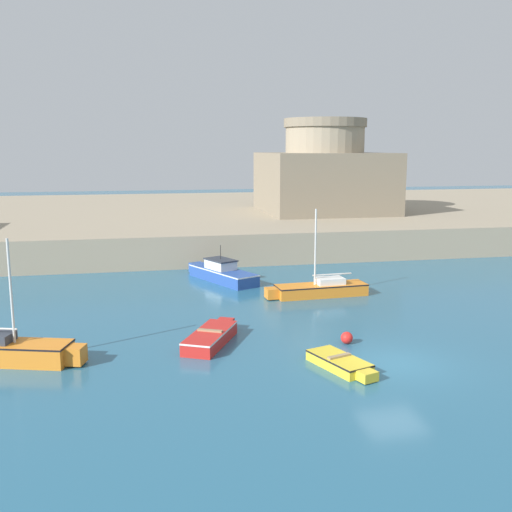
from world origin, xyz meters
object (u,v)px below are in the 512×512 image
(mooring_buoy, at_px, (347,338))
(fortress, at_px, (324,176))
(sailboat_orange_1, at_px, (9,350))
(dinghy_red_2, at_px, (211,336))
(sailboat_orange_3, at_px, (320,289))
(motorboat_blue_4, at_px, (222,273))
(dinghy_yellow_0, at_px, (341,363))

(mooring_buoy, bearing_deg, fortress, 74.00)
(sailboat_orange_1, height_order, mooring_buoy, sailboat_orange_1)
(sailboat_orange_1, distance_m, dinghy_red_2, 8.14)
(sailboat_orange_1, xyz_separation_m, fortress, (22.82, 30.83, 5.23))
(sailboat_orange_3, relative_size, motorboat_blue_4, 0.96)
(dinghy_red_2, xyz_separation_m, mooring_buoy, (5.74, -1.19, -0.05))
(mooring_buoy, relative_size, fortress, 0.05)
(motorboat_blue_4, height_order, mooring_buoy, motorboat_blue_4)
(sailboat_orange_3, distance_m, fortress, 24.72)
(motorboat_blue_4, relative_size, fortress, 0.55)
(sailboat_orange_3, relative_size, mooring_buoy, 11.38)
(mooring_buoy, bearing_deg, dinghy_yellow_0, -114.15)
(dinghy_yellow_0, relative_size, dinghy_red_2, 0.79)
(dinghy_red_2, relative_size, mooring_buoy, 8.16)
(sailboat_orange_3, bearing_deg, dinghy_red_2, -134.87)
(sailboat_orange_3, bearing_deg, dinghy_yellow_0, -103.39)
(dinghy_yellow_0, xyz_separation_m, sailboat_orange_1, (-12.61, 3.24, 0.26))
(dinghy_red_2, xyz_separation_m, fortress, (14.72, 30.12, 5.41))
(dinghy_yellow_0, relative_size, sailboat_orange_1, 0.59)
(dinghy_yellow_0, height_order, fortress, fortress)
(dinghy_yellow_0, distance_m, sailboat_orange_3, 11.45)
(sailboat_orange_3, distance_m, mooring_buoy, 8.49)
(motorboat_blue_4, relative_size, mooring_buoy, 11.89)
(dinghy_red_2, height_order, sailboat_orange_3, sailboat_orange_3)
(sailboat_orange_1, xyz_separation_m, motorboat_blue_4, (10.34, 12.99, 0.01))
(sailboat_orange_1, height_order, motorboat_blue_4, sailboat_orange_1)
(sailboat_orange_3, height_order, fortress, fortress)
(sailboat_orange_1, xyz_separation_m, sailboat_orange_3, (15.26, 7.90, -0.08))
(dinghy_red_2, bearing_deg, mooring_buoy, -11.72)
(dinghy_red_2, distance_m, motorboat_blue_4, 12.48)
(fortress, bearing_deg, dinghy_yellow_0, -106.69)
(fortress, bearing_deg, mooring_buoy, -106.00)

